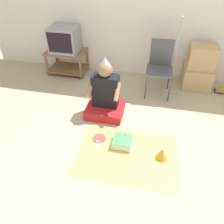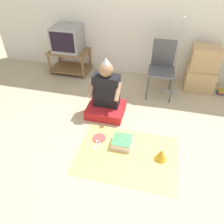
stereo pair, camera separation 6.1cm
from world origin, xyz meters
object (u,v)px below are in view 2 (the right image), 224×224
object	(u,v)px
tv	(67,39)
book_pile	(223,92)
birthday_cake	(122,142)
folding_chair	(162,65)
cardboard_box_stack	(202,70)
person_seated	(106,97)
paper_plate	(99,138)
party_hat_blue	(161,154)
dust_mop	(174,71)

from	to	relation	value
tv	book_pile	distance (m)	2.94
book_pile	birthday_cake	distance (m)	2.16
folding_chair	book_pile	bearing A→B (deg)	9.65
cardboard_box_stack	birthday_cake	distance (m)	2.03
person_seated	birthday_cake	distance (m)	0.76
tv	folding_chair	xyz separation A→B (m)	(1.77, -0.33, -0.16)
paper_plate	book_pile	bearing A→B (deg)	40.90
tv	party_hat_blue	size ratio (longest dim) A/B	3.20
dust_mop	paper_plate	distance (m)	1.76
book_pile	party_hat_blue	bearing A→B (deg)	-119.24
cardboard_box_stack	book_pile	world-z (taller)	cardboard_box_stack
book_pile	birthday_cake	world-z (taller)	birthday_cake
dust_mop	book_pile	distance (m)	0.95
tv	dust_mop	world-z (taller)	dust_mop
cardboard_box_stack	dust_mop	xyz separation A→B (m)	(-0.46, -0.21, 0.03)
cardboard_box_stack	paper_plate	xyz separation A→B (m)	(-1.37, -1.68, -0.34)
person_seated	folding_chair	bearing A→B (deg)	46.60
folding_chair	book_pile	distance (m)	1.21
party_hat_blue	cardboard_box_stack	bearing A→B (deg)	73.76
tv	book_pile	world-z (taller)	tv
paper_plate	tv	bearing A→B (deg)	122.51
tv	cardboard_box_stack	size ratio (longest dim) A/B	0.66
book_pile	cardboard_box_stack	bearing A→B (deg)	163.54
folding_chair	person_seated	xyz separation A→B (m)	(-0.74, -0.78, -0.22)
folding_chair	party_hat_blue	bearing A→B (deg)	-84.62
tv	paper_plate	bearing A→B (deg)	-57.49
book_pile	paper_plate	xyz separation A→B (m)	(-1.79, -1.55, -0.03)
tv	birthday_cake	size ratio (longest dim) A/B	2.03
folding_chair	party_hat_blue	xyz separation A→B (m)	(0.14, -1.52, -0.43)
tv	birthday_cake	bearing A→B (deg)	-50.96
cardboard_box_stack	person_seated	distance (m)	1.79
book_pile	person_seated	size ratio (longest dim) A/B	0.21
party_hat_blue	person_seated	bearing A→B (deg)	140.19
tv	person_seated	size ratio (longest dim) A/B	0.56
person_seated	paper_plate	xyz separation A→B (m)	(0.05, -0.58, -0.28)
person_seated	birthday_cake	size ratio (longest dim) A/B	3.64
tv	folding_chair	distance (m)	1.81
folding_chair	birthday_cake	bearing A→B (deg)	-104.64
dust_mop	person_seated	bearing A→B (deg)	-137.10
folding_chair	cardboard_box_stack	size ratio (longest dim) A/B	1.17
person_seated	tv	bearing A→B (deg)	132.73
book_pile	person_seated	bearing A→B (deg)	-152.18
cardboard_box_stack	birthday_cake	xyz separation A→B (m)	(-1.04, -1.71, -0.29)
cardboard_box_stack	paper_plate	world-z (taller)	cardboard_box_stack
tv	person_seated	distance (m)	1.56
birthday_cake	party_hat_blue	size ratio (longest dim) A/B	1.57
birthday_cake	party_hat_blue	distance (m)	0.52
folding_chair	dust_mop	bearing A→B (deg)	25.70
folding_chair	cardboard_box_stack	bearing A→B (deg)	24.73
cardboard_box_stack	dust_mop	bearing A→B (deg)	-155.72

